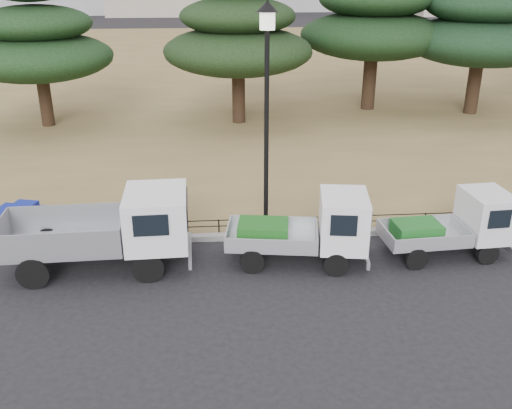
{
  "coord_description": "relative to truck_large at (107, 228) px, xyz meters",
  "views": [
    {
      "loc": [
        -1.08,
        -11.92,
        7.22
      ],
      "look_at": [
        0.0,
        2.0,
        1.3
      ],
      "focal_mm": 40.0,
      "sensor_mm": 36.0,
      "label": 1
    }
  ],
  "objects": [
    {
      "name": "ground",
      "position": [
        3.8,
        -1.23,
        -1.12
      ],
      "size": [
        220.0,
        220.0,
        0.0
      ],
      "primitive_type": "plane",
      "color": "black"
    },
    {
      "name": "lawn",
      "position": [
        3.8,
        29.37,
        -1.04
      ],
      "size": [
        120.0,
        56.0,
        0.15
      ],
      "primitive_type": "cube",
      "color": "olive",
      "rests_on": "ground"
    },
    {
      "name": "curb",
      "position": [
        3.8,
        1.37,
        -1.04
      ],
      "size": [
        120.0,
        0.25,
        0.16
      ],
      "primitive_type": "cube",
      "color": "gray",
      "rests_on": "ground"
    },
    {
      "name": "truck_large",
      "position": [
        0.0,
        0.0,
        0.0
      ],
      "size": [
        4.68,
        2.0,
        2.01
      ],
      "rotation": [
        0.0,
        0.0,
        0.03
      ],
      "color": "black",
      "rests_on": "ground"
    },
    {
      "name": "truck_kei_front",
      "position": [
        5.08,
        -0.09,
        -0.18
      ],
      "size": [
        3.74,
        2.0,
        1.89
      ],
      "rotation": [
        0.0,
        0.0,
        -0.15
      ],
      "color": "black",
      "rests_on": "ground"
    },
    {
      "name": "truck_kei_rear",
      "position": [
        9.02,
        0.01,
        -0.26
      ],
      "size": [
        3.38,
        1.63,
        1.72
      ],
      "rotation": [
        0.0,
        0.0,
        0.07
      ],
      "color": "black",
      "rests_on": "ground"
    },
    {
      "name": "street_lamp",
      "position": [
        4.15,
        1.67,
        3.24
      ],
      "size": [
        0.56,
        0.56,
        6.23
      ],
      "color": "black",
      "rests_on": "lawn"
    },
    {
      "name": "pipe_fence",
      "position": [
        3.8,
        1.52,
        -0.68
      ],
      "size": [
        38.0,
        0.04,
        0.4
      ],
      "color": "black",
      "rests_on": "lawn"
    },
    {
      "name": "tarp_pile",
      "position": [
        -2.86,
        2.11,
        -0.62
      ],
      "size": [
        1.52,
        1.26,
        0.88
      ],
      "rotation": [
        0.0,
        0.0,
        -0.24
      ],
      "color": "navy",
      "rests_on": "lawn"
    },
    {
      "name": "pine_west_near",
      "position": [
        -5.03,
        13.84,
        2.85
      ],
      "size": [
        6.63,
        6.63,
        6.63
      ],
      "color": "black",
      "rests_on": "lawn"
    },
    {
      "name": "pine_center_left",
      "position": [
        3.98,
        13.75,
        3.08
      ],
      "size": [
        6.9,
        6.9,
        7.01
      ],
      "color": "black",
      "rests_on": "lawn"
    },
    {
      "name": "pine_center_right",
      "position": [
        10.87,
        15.95,
        3.54
      ],
      "size": [
        7.34,
        7.34,
        7.78
      ],
      "color": "black",
      "rests_on": "lawn"
    },
    {
      "name": "pine_east_near",
      "position": [
        15.86,
        14.62,
        3.36
      ],
      "size": [
        7.42,
        7.42,
        7.5
      ],
      "color": "black",
      "rests_on": "lawn"
    }
  ]
}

